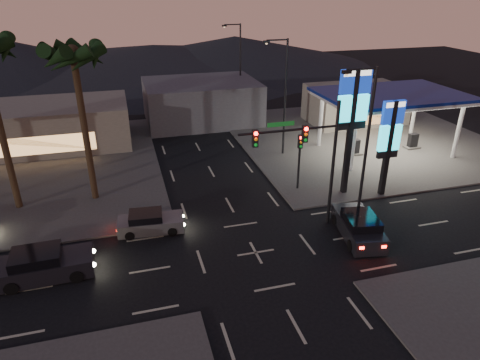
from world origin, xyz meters
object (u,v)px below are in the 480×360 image
object	(u,v)px
traffic_signal_mast	(308,149)
gas_station	(391,97)
car_lane_a_front	(43,265)
car_lane_b_front	(150,223)
pylon_sign_tall	(353,108)
pylon_sign_short	(390,134)
suv_station	(359,226)

from	to	relation	value
traffic_signal_mast	gas_station	bearing A→B (deg)	39.28
traffic_signal_mast	car_lane_a_front	bearing A→B (deg)	-175.84
car_lane_a_front	car_lane_b_front	world-z (taller)	car_lane_a_front
car_lane_b_front	gas_station	bearing A→B (deg)	20.32
pylon_sign_tall	gas_station	bearing A→B (deg)	40.91
pylon_sign_short	traffic_signal_mast	world-z (taller)	traffic_signal_mast
car_lane_b_front	suv_station	distance (m)	12.76
pylon_sign_short	traffic_signal_mast	distance (m)	7.69
gas_station	car_lane_a_front	world-z (taller)	gas_station
pylon_sign_short	suv_station	world-z (taller)	pylon_sign_short
pylon_sign_tall	traffic_signal_mast	xyz separation A→B (m)	(-4.74, -3.51, -1.17)
gas_station	car_lane_b_front	world-z (taller)	gas_station
gas_station	car_lane_a_front	distance (m)	29.82
pylon_sign_tall	pylon_sign_short	distance (m)	3.20
suv_station	car_lane_b_front	bearing A→B (deg)	161.38
pylon_sign_tall	suv_station	distance (m)	8.20
pylon_sign_short	traffic_signal_mast	xyz separation A→B (m)	(-7.24, -2.51, 0.57)
gas_station	traffic_signal_mast	world-z (taller)	traffic_signal_mast
traffic_signal_mast	car_lane_b_front	xyz separation A→B (m)	(-9.37, 2.01, -4.61)
traffic_signal_mast	suv_station	distance (m)	5.65
pylon_sign_tall	pylon_sign_short	size ratio (longest dim) A/B	1.29
traffic_signal_mast	pylon_sign_short	bearing A→B (deg)	19.13
pylon_sign_tall	traffic_signal_mast	distance (m)	6.02
car_lane_a_front	suv_station	distance (m)	17.84
car_lane_b_front	car_lane_a_front	bearing A→B (deg)	-151.47
car_lane_b_front	pylon_sign_short	bearing A→B (deg)	1.73
gas_station	pylon_sign_tall	xyz separation A→B (m)	(-7.50, -6.50, 1.31)
gas_station	car_lane_a_front	size ratio (longest dim) A/B	2.42
traffic_signal_mast	car_lane_a_front	size ratio (longest dim) A/B	1.59
traffic_signal_mast	suv_station	xyz separation A→B (m)	(2.73, -2.06, -4.50)
pylon_sign_short	car_lane_b_front	size ratio (longest dim) A/B	1.66
pylon_sign_short	car_lane_a_front	bearing A→B (deg)	-170.82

